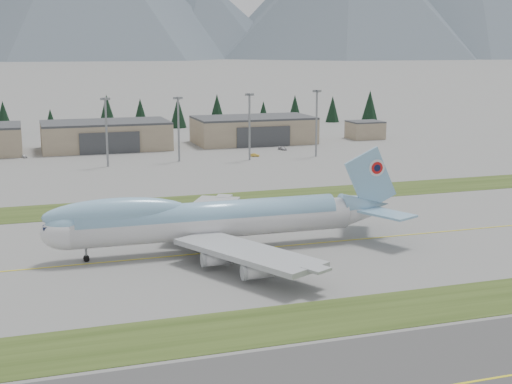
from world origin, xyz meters
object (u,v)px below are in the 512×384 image
object	(u,v)px
service_vehicle_c	(283,150)
boeing_747_freighter	(210,219)
hangar_center	(106,135)
service_vehicle_b	(255,157)
hangar_right	(253,130)
service_vehicle_a	(24,158)

from	to	relation	value
service_vehicle_c	boeing_747_freighter	bearing A→B (deg)	-134.83
hangar_center	service_vehicle_b	xyz separation A→B (m)	(48.88, -36.01, -5.39)
hangar_center	service_vehicle_b	distance (m)	60.95
hangar_right	service_vehicle_a	bearing A→B (deg)	-171.64
boeing_747_freighter	service_vehicle_b	xyz separation A→B (m)	(45.17, 112.34, -6.29)
hangar_center	service_vehicle_c	size ratio (longest dim) A/B	11.26
hangar_center	hangar_right	bearing A→B (deg)	0.00
boeing_747_freighter	service_vehicle_b	distance (m)	121.24
service_vehicle_a	service_vehicle_c	size ratio (longest dim) A/B	0.79
boeing_747_freighter	hangar_right	size ratio (longest dim) A/B	1.50
service_vehicle_a	hangar_right	bearing A→B (deg)	-13.20
service_vehicle_b	hangar_right	bearing A→B (deg)	11.05
hangar_right	service_vehicle_a	world-z (taller)	hangar_right
hangar_center	service_vehicle_c	xyz separation A→B (m)	(64.24, -23.40, -5.39)
hangar_center	service_vehicle_b	world-z (taller)	hangar_center
service_vehicle_b	service_vehicle_c	size ratio (longest dim) A/B	0.82
boeing_747_freighter	service_vehicle_b	size ratio (longest dim) A/B	20.59
hangar_center	hangar_right	size ratio (longest dim) A/B	1.00
boeing_747_freighter	hangar_center	world-z (taller)	boeing_747_freighter
hangar_center	hangar_right	world-z (taller)	same
hangar_center	service_vehicle_b	size ratio (longest dim) A/B	13.76
hangar_center	service_vehicle_a	distance (m)	33.73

